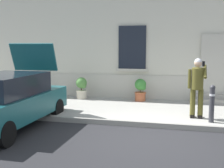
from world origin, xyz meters
TOP-DOWN VIEW (x-y plane):
  - ground_plane at (0.00, 0.00)m, footprint 80.00×80.00m
  - sidewalk at (0.00, 2.80)m, footprint 24.00×3.60m
  - curb_edge at (0.00, 0.94)m, footprint 24.00×0.12m
  - building_facade at (0.00, 5.29)m, footprint 24.00×1.52m
  - entrance_stoop at (1.93, 4.33)m, footprint 1.64×0.64m
  - hatchback_car_teal at (-3.87, -0.06)m, footprint 1.82×4.08m
  - bollard_near_person at (1.53, 1.35)m, footprint 0.15×0.15m
  - person_on_phone at (1.14, 1.73)m, footprint 0.51×0.46m
  - planter_charcoal at (-5.58, 3.88)m, footprint 0.44×0.44m
  - planter_cream at (-3.21, 3.98)m, footprint 0.44×0.44m
  - planter_terracotta at (-0.84, 4.06)m, footprint 0.44×0.44m

SIDE VIEW (x-z plane):
  - ground_plane at x=0.00m, z-range 0.00..0.00m
  - sidewalk at x=0.00m, z-range 0.00..0.15m
  - curb_edge at x=0.00m, z-range 0.00..0.15m
  - entrance_stoop at x=1.93m, z-range 0.12..0.44m
  - planter_charcoal at x=-5.58m, z-range 0.18..1.04m
  - planter_cream at x=-3.21m, z-range 0.18..1.04m
  - planter_terracotta at x=-0.84m, z-range 0.18..1.04m
  - bollard_near_person at x=1.53m, z-range 0.19..1.24m
  - hatchback_car_teal at x=-3.87m, z-range -0.37..1.97m
  - person_on_phone at x=1.14m, z-range 0.28..2.03m
  - building_facade at x=0.00m, z-range -0.02..7.48m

